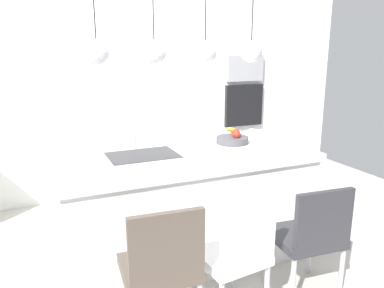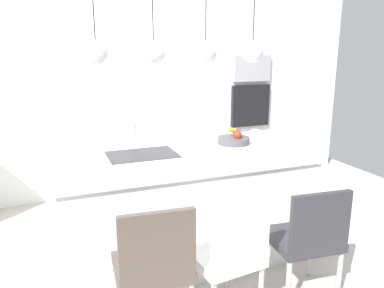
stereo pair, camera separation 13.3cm
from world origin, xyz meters
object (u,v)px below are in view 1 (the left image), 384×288
object	(u,v)px
microwave	(245,68)
chair_middle	(234,252)
chair_far	(310,234)
fruit_bowl	(233,139)
chair_near	(162,265)
oven	(243,105)

from	to	relation	value
microwave	chair_middle	distance (m)	3.18
chair_middle	chair_far	bearing A→B (deg)	0.09
chair_middle	chair_far	xyz separation A→B (m)	(0.62, 0.00, -0.00)
fruit_bowl	microwave	world-z (taller)	microwave
microwave	chair_near	xyz separation A→B (m)	(-2.08, -2.55, -0.99)
chair_near	chair_far	size ratio (longest dim) A/B	1.05
oven	chair_near	bearing A→B (deg)	-129.20
microwave	chair_middle	size ratio (longest dim) A/B	0.62
fruit_bowl	microwave	size ratio (longest dim) A/B	0.54
fruit_bowl	chair_far	bearing A→B (deg)	-87.05
chair_middle	chair_far	world-z (taller)	chair_middle
microwave	chair_near	distance (m)	3.44
fruit_bowl	oven	bearing A→B (deg)	55.89
fruit_bowl	oven	distance (m)	1.83
fruit_bowl	oven	world-z (taller)	oven
oven	chair_far	distance (m)	2.78
chair_near	chair_middle	world-z (taller)	chair_near
oven	chair_middle	world-z (taller)	oven
microwave	chair_near	bearing A→B (deg)	-129.20
oven	chair_far	bearing A→B (deg)	-110.89
chair_near	chair_far	distance (m)	1.11
microwave	chair_far	distance (m)	2.91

